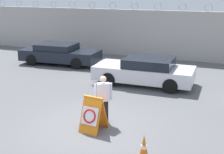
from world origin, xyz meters
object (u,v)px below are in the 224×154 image
(barricade_sign, at_px, (93,114))
(traffic_cone_near, at_px, (144,149))
(parked_car_front_coupe, at_px, (60,53))
(parked_car_rear_sedan, at_px, (145,71))
(security_guard, at_px, (103,97))

(barricade_sign, relative_size, traffic_cone_near, 1.43)
(parked_car_front_coupe, relative_size, parked_car_rear_sedan, 1.03)
(parked_car_rear_sedan, bearing_deg, traffic_cone_near, 104.57)
(security_guard, distance_m, parked_car_front_coupe, 9.02)
(security_guard, bearing_deg, traffic_cone_near, 104.73)
(barricade_sign, height_order, security_guard, security_guard)
(barricade_sign, bearing_deg, parked_car_rear_sedan, 95.10)
(barricade_sign, bearing_deg, security_guard, 91.41)
(traffic_cone_near, relative_size, parked_car_front_coupe, 0.16)
(security_guard, bearing_deg, barricade_sign, 54.28)
(barricade_sign, relative_size, security_guard, 0.69)
(security_guard, relative_size, parked_car_rear_sedan, 0.35)
(traffic_cone_near, height_order, parked_car_rear_sedan, parked_car_rear_sedan)
(traffic_cone_near, xyz_separation_m, parked_car_rear_sedan, (-1.97, 6.66, 0.26))
(traffic_cone_near, bearing_deg, security_guard, 135.94)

